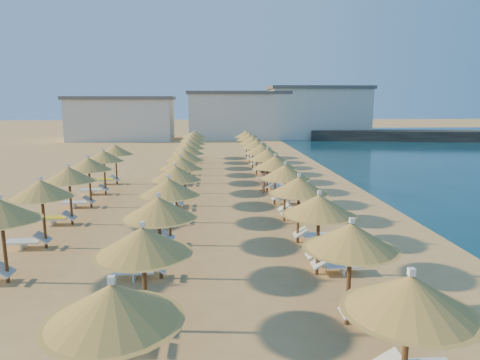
{
  "coord_description": "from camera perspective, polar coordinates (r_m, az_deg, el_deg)",
  "views": [
    {
      "loc": [
        -0.25,
        -21.09,
        6.05
      ],
      "look_at": [
        1.42,
        4.0,
        1.3
      ],
      "focal_mm": 32.0,
      "sensor_mm": 36.0,
      "label": 1
    }
  ],
  "objects": [
    {
      "name": "beachgoer_c",
      "position": [
        31.53,
        3.16,
        1.14
      ],
      "size": [
        0.94,
        0.98,
        1.64
      ],
      "primitive_type": "imported",
      "rotation": [
        0.0,
        0.0,
        -0.84
      ],
      "color": "tan",
      "rests_on": "ground"
    },
    {
      "name": "jetty",
      "position": [
        68.76,
        22.07,
        5.5
      ],
      "size": [
        30.24,
        9.23,
        1.5
      ],
      "primitive_type": "cube",
      "rotation": [
        0.0,
        0.0,
        -0.18
      ],
      "color": "black",
      "rests_on": "ground"
    },
    {
      "name": "parasol_row_inland",
      "position": [
        23.74,
        -20.62,
        1.31
      ],
      "size": [
        2.56,
        19.53,
        3.01
      ],
      "color": "brown",
      "rests_on": "ground"
    },
    {
      "name": "loungers",
      "position": [
        25.8,
        -4.46,
        -2.11
      ],
      "size": [
        13.66,
        38.0,
        0.66
      ],
      "color": "white",
      "rests_on": "ground"
    },
    {
      "name": "parasol_row_east",
      "position": [
        26.33,
        4.16,
        2.83
      ],
      "size": [
        2.56,
        39.9,
        3.01
      ],
      "color": "brown",
      "rests_on": "ground"
    },
    {
      "name": "beachgoer_b",
      "position": [
        28.2,
        2.94,
        0.17
      ],
      "size": [
        0.82,
        0.98,
        1.81
      ],
      "primitive_type": "imported",
      "rotation": [
        0.0,
        0.0,
        -1.4
      ],
      "color": "tan",
      "rests_on": "ground"
    },
    {
      "name": "hotel_blocks",
      "position": [
        67.21,
        -0.76,
        8.7
      ],
      "size": [
        45.84,
        9.78,
        8.1
      ],
      "color": "beige",
      "rests_on": "ground"
    },
    {
      "name": "parasol_row_west",
      "position": [
        26.14,
        -7.69,
        2.71
      ],
      "size": [
        2.56,
        39.9,
        3.01
      ],
      "color": "brown",
      "rests_on": "ground"
    },
    {
      "name": "ground",
      "position": [
        21.94,
        -3.03,
        -5.32
      ],
      "size": [
        220.0,
        220.0,
        0.0
      ],
      "primitive_type": "plane",
      "color": "tan",
      "rests_on": "ground"
    }
  ]
}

